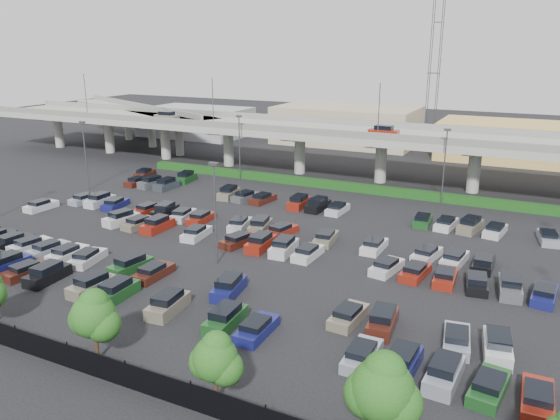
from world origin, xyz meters
name	(u,v)px	position (x,y,z in m)	size (l,w,h in m)	color
ground	(256,239)	(0.00, 0.00, 0.00)	(280.00, 280.00, 0.00)	black
overpass	(350,136)	(-0.25, 31.96, 6.97)	(150.00, 13.00, 15.80)	gray
on_ramp	(140,112)	(-52.10, 43.05, 6.86)	(50.93, 30.13, 8.80)	gray
hedge	(335,185)	(0.00, 25.00, 0.55)	(66.00, 1.60, 1.10)	#123C11
fence	(57,352)	(-0.05, -28.00, 0.90)	(70.00, 0.10, 2.00)	black
tree_row	(77,311)	(0.70, -26.53, 3.52)	(65.07, 3.66, 5.94)	#332316
parked_cars	(223,242)	(-1.82, -3.89, 0.63)	(63.09, 41.68, 1.67)	maroon
light_poles	(232,177)	(-4.13, 2.00, 6.24)	(66.90, 48.38, 10.30)	#45454A
distant_buildings	(460,135)	(12.38, 61.81, 3.74)	(138.00, 24.00, 9.00)	gray
comm_tower	(434,70)	(4.00, 74.00, 15.61)	(2.40, 2.40, 30.00)	#45454A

